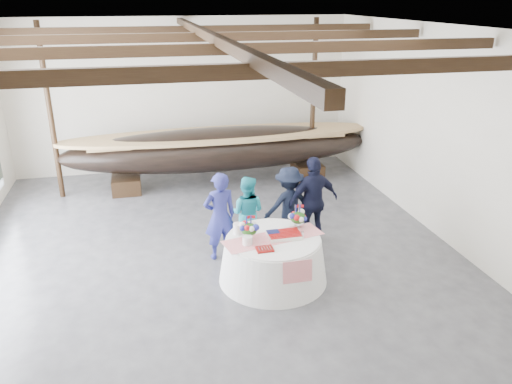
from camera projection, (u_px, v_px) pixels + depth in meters
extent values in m
cube|color=#3D3D42|center=(217.00, 258.00, 10.27)|extent=(10.00, 12.00, 0.01)
cube|color=silver|center=(183.00, 96.00, 14.88)|extent=(10.00, 0.02, 4.50)
cube|color=silver|center=(325.00, 367.00, 4.01)|extent=(10.00, 0.02, 4.50)
cube|color=silver|center=(448.00, 137.00, 10.51)|extent=(0.02, 12.00, 4.50)
cube|color=white|center=(209.00, 29.00, 8.62)|extent=(10.00, 12.00, 0.01)
cube|color=black|center=(255.00, 71.00, 5.54)|extent=(9.80, 0.12, 0.18)
cube|color=black|center=(219.00, 49.00, 7.81)|extent=(9.80, 0.12, 0.18)
cube|color=black|center=(199.00, 37.00, 10.07)|extent=(9.80, 0.12, 0.18)
cube|color=black|center=(186.00, 29.00, 12.33)|extent=(9.80, 0.12, 0.18)
cube|color=black|center=(209.00, 36.00, 8.66)|extent=(0.15, 11.76, 0.15)
cylinder|color=black|center=(50.00, 114.00, 12.59)|extent=(0.14, 0.14, 4.50)
cylinder|color=black|center=(313.00, 101.00, 14.08)|extent=(0.14, 0.14, 4.50)
cube|color=black|center=(126.00, 184.00, 13.69)|extent=(0.76, 0.98, 0.44)
cube|color=black|center=(307.00, 170.00, 14.80)|extent=(0.76, 0.98, 0.44)
ellipsoid|color=black|center=(220.00, 149.00, 13.95)|extent=(8.71, 1.74, 1.20)
cube|color=#9E7A4C|center=(219.00, 138.00, 13.83)|extent=(6.97, 1.14, 0.07)
cone|color=white|center=(273.00, 259.00, 9.35)|extent=(2.04, 2.04, 0.84)
cylinder|color=white|center=(273.00, 239.00, 9.20)|extent=(1.73, 1.73, 0.04)
cube|color=red|center=(273.00, 238.00, 9.19)|extent=(1.96, 0.93, 0.01)
cube|color=white|center=(284.00, 235.00, 9.20)|extent=(0.60, 0.40, 0.07)
cylinder|color=white|center=(247.00, 240.00, 8.91)|extent=(0.18, 0.18, 0.16)
cylinder|color=white|center=(238.00, 229.00, 9.31)|extent=(0.18, 0.18, 0.21)
cube|color=maroon|center=(265.00, 249.00, 8.74)|extent=(0.30, 0.24, 0.03)
cone|color=silver|center=(302.00, 235.00, 9.17)|extent=(0.09, 0.09, 0.12)
imported|color=navy|center=(220.00, 216.00, 9.97)|extent=(0.73, 0.54, 1.84)
imported|color=teal|center=(247.00, 212.00, 10.45)|extent=(0.95, 0.87, 1.59)
imported|color=black|center=(289.00, 205.00, 10.67)|extent=(1.17, 0.75, 1.71)
imported|color=black|center=(313.00, 201.00, 10.57)|extent=(1.20, 0.65, 1.95)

